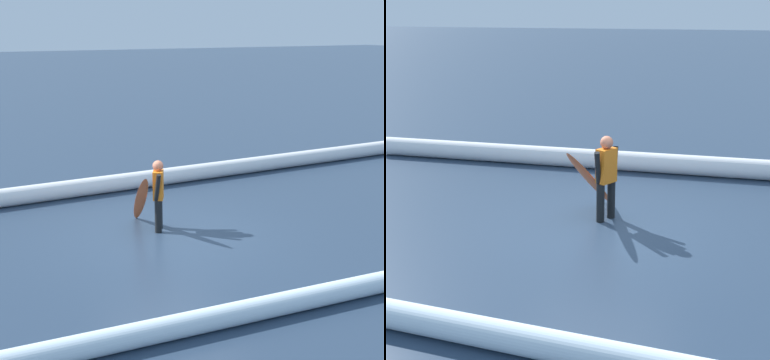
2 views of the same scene
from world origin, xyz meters
TOP-DOWN VIEW (x-y plane):
  - ground_plane at (0.00, 0.00)m, footprint 177.75×177.75m
  - surfer at (-0.02, -0.53)m, footprint 0.34×0.62m
  - surfboard at (0.30, -0.70)m, footprint 0.61×1.60m
  - wave_crest_foreground at (-2.31, -3.75)m, footprint 17.19×0.87m
  - wave_crest_midground at (2.45, 3.48)m, footprint 20.29×1.50m

SIDE VIEW (x-z plane):
  - ground_plane at x=0.00m, z-range 0.00..0.00m
  - wave_crest_midground at x=2.45m, z-range 0.00..0.33m
  - wave_crest_foreground at x=-2.31m, z-range 0.00..0.44m
  - surfboard at x=0.30m, z-range -0.01..1.31m
  - surfer at x=-0.02m, z-range 0.09..1.57m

